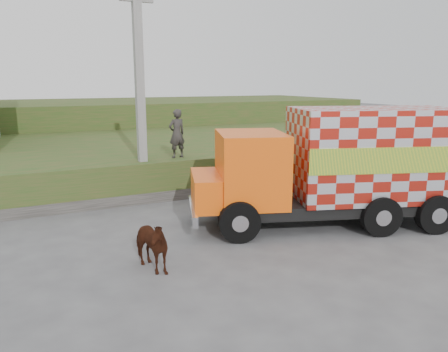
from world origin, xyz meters
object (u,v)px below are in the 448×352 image
cow (148,244)px  pedestrian (177,134)px  utility_pole (140,91)px  cargo_truck (338,166)px

cow → pedestrian: pedestrian is taller
utility_pole → cow: 7.31m
utility_pole → pedestrian: size_ratio=4.23×
pedestrian → cargo_truck: bearing=109.3°
cargo_truck → cow: (-6.35, -0.86, -1.22)m
utility_pole → cow: bearing=-104.4°
utility_pole → cargo_truck: size_ratio=0.93×
cargo_truck → pedestrian: size_ratio=4.53×
utility_pole → cargo_truck: bearing=-48.7°
cow → utility_pole: bearing=60.2°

